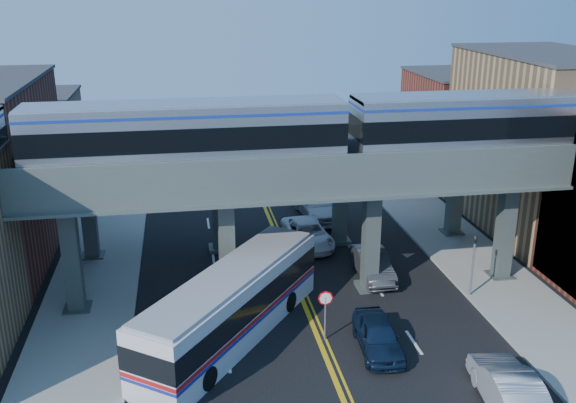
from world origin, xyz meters
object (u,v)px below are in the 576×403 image
Objects in this scene: traffic_signal at (473,259)px; car_lane_a at (378,335)px; transit_train at (187,134)px; car_lane_d at (317,205)px; stop_sign at (325,307)px; transit_bus at (232,306)px; car_parked_curb at (509,389)px; car_lane_b at (373,265)px; car_lane_c at (307,234)px.

traffic_signal reaches higher than car_lane_a.
transit_train reaches higher than car_lane_d.
stop_sign is (6.12, -5.00, -7.58)m from transit_train.
car_lane_a is (2.25, -1.34, -0.98)m from stop_sign.
transit_bus is at bearing -67.06° from transit_train.
transit_train is 7.76× the size of car_lane_d.
traffic_signal reaches higher than car_parked_curb.
car_lane_a is 0.85× the size of car_parked_curb.
traffic_signal is at bearing 18.63° from stop_sign.
transit_train reaches higher than car_parked_curb.
traffic_signal is at bearing -7.59° from transit_train.
transit_bus is 7.13m from car_lane_a.
transit_bus reaches higher than stop_sign.
car_lane_a is at bearing -45.46° from car_parked_curb.
transit_train reaches higher than traffic_signal.
car_lane_b is at bearing 55.95° from stop_sign.
car_lane_a is 6.46m from car_parked_curb.
stop_sign is 0.47× the size of car_lane_c.
traffic_signal is at bearing 36.71° from car_lane_a.
car_parked_curb is (1.88, -12.84, 0.08)m from car_lane_b.
stop_sign is at bearing -39.27° from transit_train.
transit_train is 18.66× the size of stop_sign.
stop_sign is at bearing -105.68° from car_lane_d.
traffic_signal is at bearing -45.00° from transit_bus.
transit_bus reaches higher than car_lane_c.
stop_sign is 2.80m from car_lane_a.
car_lane_b is 0.87× the size of car_lane_c.
car_lane_a is 18.55m from car_lane_d.
stop_sign reaches higher than car_lane_c.
transit_train is 13.55m from car_lane_b.
transit_bus is 17.95m from car_lane_d.
car_lane_a is 8.00m from car_lane_b.
car_lane_c is 18.98m from car_parked_curb.
transit_bus is at bearing -171.43° from traffic_signal.
stop_sign is at bearing 152.82° from car_lane_a.
transit_bus is (-13.32, -2.01, -0.58)m from traffic_signal.
car_lane_b is at bearing 143.53° from traffic_signal.
traffic_signal is (15.02, -2.00, -7.04)m from transit_train.
traffic_signal is 0.73× the size of car_lane_c.
car_lane_a reaches higher than car_lane_c.
transit_bus reaches higher than car_lane_b.
car_parked_curb is at bearing -42.92° from transit_train.
transit_bus reaches higher than car_lane_a.
car_lane_d reaches higher than car_lane_c.
car_lane_b is at bearing -21.88° from transit_bus.
car_lane_b is (-4.58, 3.39, -1.49)m from traffic_signal.
car_lane_d is (-1.02, 10.79, 0.11)m from car_lane_b.
car_lane_d is (7.72, 16.18, -0.80)m from transit_bus.
transit_bus reaches higher than car_lane_d.
transit_train reaches higher than car_lane_c.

